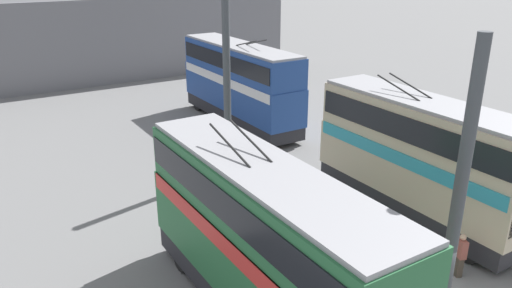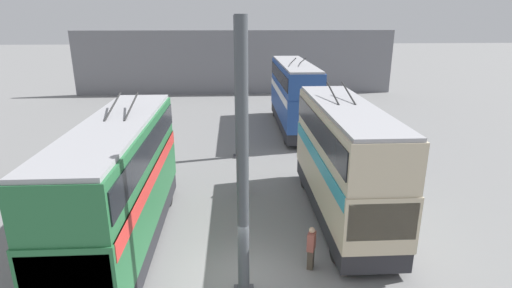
% 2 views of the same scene
% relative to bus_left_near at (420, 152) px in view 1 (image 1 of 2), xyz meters
% --- Properties ---
extents(depot_back_wall, '(0.50, 36.00, 7.09)m').
position_rel_bus_left_near_xyz_m(depot_back_wall, '(29.99, 4.47, 0.65)').
color(depot_back_wall, slate).
rests_on(depot_back_wall, ground_plane).
extents(support_column_near, '(0.66, 0.66, 8.66)m').
position_rel_bus_left_near_xyz_m(support_column_near, '(-5.02, 4.47, 1.31)').
color(support_column_near, '#42474C').
rests_on(support_column_near, ground_plane).
extents(support_column_far, '(0.66, 0.66, 8.66)m').
position_rel_bus_left_near_xyz_m(support_column_far, '(8.16, 4.47, 1.31)').
color(support_column_far, '#42474C').
rests_on(support_column_far, ground_plane).
extents(bus_left_near, '(9.65, 2.54, 5.69)m').
position_rel_bus_left_near_xyz_m(bus_left_near, '(0.00, 0.00, 0.00)').
color(bus_left_near, black).
rests_on(bus_left_near, ground_plane).
extents(bus_left_far, '(11.18, 2.54, 5.81)m').
position_rel_bus_left_near_xyz_m(bus_left_far, '(14.70, 0.00, 0.08)').
color(bus_left_far, black).
rests_on(bus_left_far, ground_plane).
extents(bus_right_near, '(10.45, 2.54, 5.65)m').
position_rel_bus_left_near_xyz_m(bus_right_near, '(-2.11, 8.95, -0.02)').
color(bus_right_near, black).
rests_on(bus_right_near, ground_plane).
extents(person_by_left_row, '(0.48, 0.39, 1.63)m').
position_rel_bus_left_near_xyz_m(person_by_left_row, '(-3.81, 2.07, -2.03)').
color(person_by_left_row, '#473D33').
rests_on(person_by_left_row, ground_plane).
extents(person_aisle_midway, '(0.48, 0.44, 1.74)m').
position_rel_bus_left_near_xyz_m(person_aisle_midway, '(2.54, 4.28, -1.96)').
color(person_aisle_midway, '#2D2D33').
rests_on(person_aisle_midway, ground_plane).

